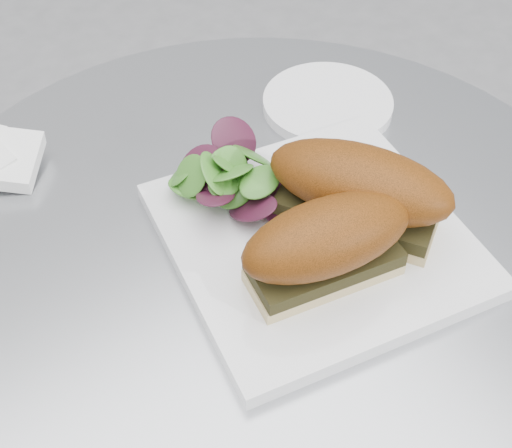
{
  "coord_description": "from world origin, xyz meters",
  "views": [
    {
      "loc": [
        -0.26,
        -0.35,
        1.22
      ],
      "look_at": [
        -0.01,
        -0.0,
        0.77
      ],
      "focal_mm": 50.0,
      "sensor_mm": 36.0,
      "label": 1
    }
  ],
  "objects_px": {
    "plate": "(316,238)",
    "sandwich_left": "(327,244)",
    "sandwich_right": "(359,189)",
    "saucer": "(328,104)"
  },
  "relations": [
    {
      "from": "saucer",
      "to": "plate",
      "type": "bearing_deg",
      "value": -132.42
    },
    {
      "from": "plate",
      "to": "sandwich_left",
      "type": "height_order",
      "value": "sandwich_left"
    },
    {
      "from": "saucer",
      "to": "sandwich_left",
      "type": "bearing_deg",
      "value": -130.35
    },
    {
      "from": "plate",
      "to": "saucer",
      "type": "bearing_deg",
      "value": 47.58
    },
    {
      "from": "sandwich_left",
      "to": "sandwich_right",
      "type": "distance_m",
      "value": 0.07
    },
    {
      "from": "plate",
      "to": "sandwich_right",
      "type": "xyz_separation_m",
      "value": [
        0.04,
        -0.01,
        0.05
      ]
    },
    {
      "from": "plate",
      "to": "sandwich_left",
      "type": "bearing_deg",
      "value": -122.05
    },
    {
      "from": "sandwich_left",
      "to": "sandwich_right",
      "type": "xyz_separation_m",
      "value": [
        0.06,
        0.03,
        0.0
      ]
    },
    {
      "from": "plate",
      "to": "sandwich_left",
      "type": "distance_m",
      "value": 0.07
    },
    {
      "from": "plate",
      "to": "sandwich_left",
      "type": "relative_size",
      "value": 1.6
    }
  ]
}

